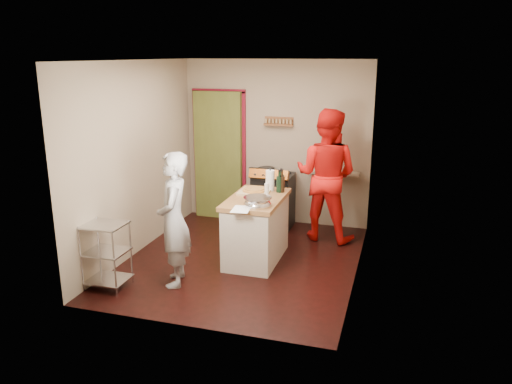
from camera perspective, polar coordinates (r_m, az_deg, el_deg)
floor at (r=6.75m, az=-1.57°, el=-7.81°), size 3.50×3.50×0.00m
back_wall at (r=8.24m, az=-2.00°, el=4.73°), size 3.00×0.44×2.60m
left_wall at (r=6.96m, az=-13.49°, el=3.70°), size 0.04×3.50×2.60m
right_wall at (r=6.06m, az=11.95°, el=2.07°), size 0.04×3.50×2.60m
ceiling at (r=6.20m, az=-1.75°, el=14.92°), size 3.00×3.50×0.02m
stove at (r=7.87m, az=1.97°, el=-0.90°), size 0.60×0.63×1.00m
wire_shelving at (r=6.11m, az=-16.77°, el=-6.63°), size 0.48×0.40×0.80m
island at (r=6.63m, az=0.06°, el=-3.98°), size 0.68×1.29×1.18m
person_stripe at (r=5.91m, az=-9.39°, el=-3.15°), size 0.56×0.68×1.61m
person_red at (r=7.34m, az=8.01°, el=1.92°), size 1.06×0.90×1.93m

